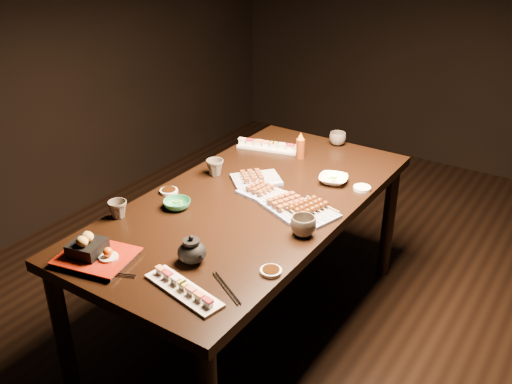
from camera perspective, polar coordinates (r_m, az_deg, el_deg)
ground at (r=3.08m, az=4.96°, el=-13.43°), size 5.00×5.00×0.00m
dining_table at (r=2.85m, az=-0.56°, el=-7.46°), size 0.90×1.80×0.75m
sushi_platter_near at (r=2.07m, az=-7.27°, el=-9.40°), size 0.35×0.16×0.04m
sushi_platter_far at (r=3.21m, az=1.39°, el=4.72°), size 0.38×0.19×0.04m
yakitori_plate_center at (r=2.69m, az=0.77°, el=0.25°), size 0.25×0.20×0.06m
yakitori_plate_right at (r=2.57m, az=3.31°, el=-1.15°), size 0.29×0.26×0.06m
yakitori_plate_left at (r=2.83m, az=0.03°, el=1.66°), size 0.28×0.29×0.06m
tsukune_plate at (r=2.54m, az=5.60°, el=-1.68°), size 0.26×0.22×0.06m
edamame_bowl_green at (r=2.61m, az=-7.90°, el=-1.22°), size 0.15×0.15×0.04m
edamame_bowl_cream at (r=2.84m, az=7.74°, el=1.24°), size 0.18×0.18×0.03m
tempura_tray at (r=2.29m, az=-15.77°, el=-5.48°), size 0.32×0.28×0.10m
teacup_near_left at (r=2.57m, az=-13.65°, el=-1.70°), size 0.10×0.10×0.08m
teacup_mid_right at (r=2.38m, az=4.75°, el=-3.40°), size 0.13×0.13×0.08m
teacup_far_left at (r=2.89m, az=-4.13°, el=2.46°), size 0.10×0.10×0.08m
teacup_far_right at (r=3.30m, az=8.17°, el=5.30°), size 0.12×0.12×0.07m
teapot at (r=2.20m, az=-6.44°, el=-5.69°), size 0.16×0.16×0.11m
condiment_bottle at (r=3.08m, az=4.46°, el=4.67°), size 0.06×0.06×0.14m
sauce_dish_west at (r=2.75m, az=-8.70°, el=0.07°), size 0.11×0.11×0.02m
sauce_dish_east at (r=2.80m, az=10.57°, el=0.38°), size 0.10×0.10×0.01m
sauce_dish_se at (r=2.15m, az=1.51°, el=-7.93°), size 0.10×0.10×0.01m
sauce_dish_nw at (r=3.29m, az=0.24°, el=4.99°), size 0.09×0.09×0.01m
chopsticks_near at (r=2.22m, az=-14.40°, el=-7.92°), size 0.19×0.10×0.01m
chopsticks_se at (r=2.08m, az=-2.96°, el=-9.55°), size 0.20×0.12×0.01m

